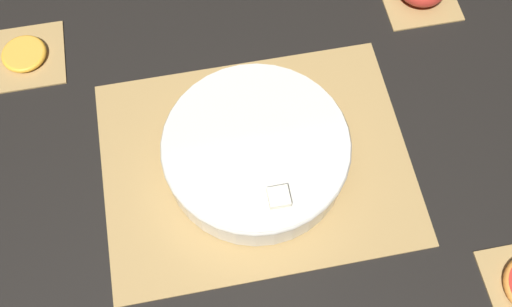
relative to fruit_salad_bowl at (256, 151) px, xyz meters
name	(u,v)px	position (x,y,z in m)	size (l,w,h in m)	color
ground_plane	(256,162)	(0.00, 0.00, -0.04)	(6.00, 6.00, 0.00)	black
bamboo_mat_center	(256,161)	(0.00, 0.00, -0.04)	(0.46, 0.36, 0.01)	#A8844C
coaster_mat_near_right	(26,57)	(0.34, -0.26, -0.04)	(0.13, 0.13, 0.01)	#A8844C
fruit_salad_bowl	(256,151)	(0.00, 0.00, 0.00)	(0.28, 0.28, 0.07)	silver
orange_slice_whole	(24,54)	(0.34, -0.26, -0.03)	(0.07, 0.07, 0.01)	#F9A338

